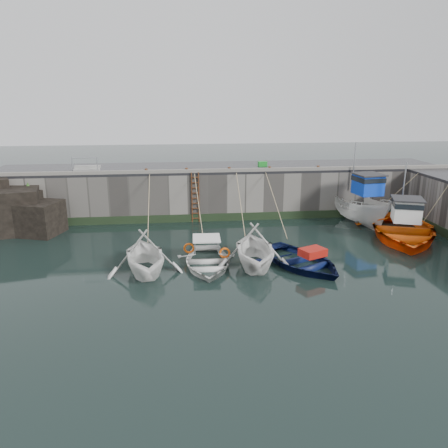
{
  "coord_description": "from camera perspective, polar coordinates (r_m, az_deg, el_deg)",
  "views": [
    {
      "loc": [
        -3.24,
        -17.04,
        7.61
      ],
      "look_at": [
        -0.72,
        5.09,
        1.2
      ],
      "focal_mm": 35.0,
      "sensor_mm": 36.0,
      "label": 1
    }
  ],
  "objects": [
    {
      "name": "kerb_back",
      "position": [
        27.72,
        0.31,
        7.03
      ],
      "size": [
        30.0,
        0.3,
        0.2
      ],
      "primitive_type": "cube",
      "color": "slate",
      "rests_on": "road_back"
    },
    {
      "name": "bollard_e",
      "position": [
        29.13,
        12.18,
        7.19
      ],
      "size": [
        0.18,
        0.18,
        0.28
      ],
      "primitive_type": "cylinder",
      "color": "#3F1E0F",
      "rests_on": "road_back"
    },
    {
      "name": "boat_near_white",
      "position": [
        20.37,
        -10.25,
        -6.15
      ],
      "size": [
        4.34,
        4.82,
        2.26
      ],
      "primitive_type": "imported",
      "rotation": [
        0.0,
        0.0,
        0.16
      ],
      "color": "white",
      "rests_on": "ground"
    },
    {
      "name": "algae_back",
      "position": [
        28.17,
        0.35,
        0.91
      ],
      "size": [
        30.0,
        0.08,
        0.5
      ],
      "primitive_type": "cube",
      "color": "black",
      "rests_on": "ground"
    },
    {
      "name": "rock_outcrop",
      "position": [
        28.6,
        -26.08,
        1.57
      ],
      "size": [
        5.85,
        4.24,
        3.41
      ],
      "color": "black",
      "rests_on": "ground"
    },
    {
      "name": "bollard_d",
      "position": [
        28.28,
        5.97,
        7.21
      ],
      "size": [
        0.18,
        0.18,
        0.28
      ],
      "primitive_type": "cylinder",
      "color": "#3F1E0F",
      "rests_on": "road_back"
    },
    {
      "name": "bollard_b",
      "position": [
        27.64,
        -4.91,
        7.03
      ],
      "size": [
        0.18,
        0.18,
        0.28
      ],
      "primitive_type": "cylinder",
      "color": "#3F1E0F",
      "rests_on": "road_back"
    },
    {
      "name": "boat_near_white_rope",
      "position": [
        25.4,
        -9.54,
        -1.61
      ],
      "size": [
        0.04,
        6.27,
        3.1
      ],
      "primitive_type": null,
      "color": "tan",
      "rests_on": "ground"
    },
    {
      "name": "ground",
      "position": [
        18.94,
        3.95,
        -7.67
      ],
      "size": [
        120.0,
        120.0,
        0.0
      ],
      "primitive_type": "plane",
      "color": "black",
      "rests_on": "ground"
    },
    {
      "name": "bollard_a",
      "position": [
        27.68,
        -10.12,
        6.85
      ],
      "size": [
        0.18,
        0.18,
        0.28
      ],
      "primitive_type": "cylinder",
      "color": "#3F1E0F",
      "rests_on": "road_back"
    },
    {
      "name": "boat_near_blue_rope",
      "position": [
        25.6,
        -3.1,
        -1.26
      ],
      "size": [
        0.04,
        5.88,
        3.1
      ],
      "primitive_type": null,
      "color": "tan",
      "rests_on": "ground"
    },
    {
      "name": "ladder",
      "position": [
        27.65,
        -3.76,
        3.45
      ],
      "size": [
        0.51,
        0.08,
        3.2
      ],
      "color": "#3F1E0F",
      "rests_on": "ground"
    },
    {
      "name": "road_back",
      "position": [
        30.06,
        -0.22,
        7.39
      ],
      "size": [
        30.0,
        5.0,
        0.16
      ],
      "primitive_type": "cube",
      "color": "black",
      "rests_on": "quay_back"
    },
    {
      "name": "bollard_c",
      "position": [
        27.84,
        0.7,
        7.15
      ],
      "size": [
        0.18,
        0.18,
        0.28
      ],
      "primitive_type": "cylinder",
      "color": "#3F1E0F",
      "rests_on": "road_back"
    },
    {
      "name": "quay_back",
      "position": [
        30.34,
        -0.22,
        4.44
      ],
      "size": [
        30.0,
        5.0,
        3.0
      ],
      "primitive_type": "cube",
      "color": "slate",
      "rests_on": "ground"
    },
    {
      "name": "boat_near_blacktrim_rope",
      "position": [
        25.69,
        1.83,
        -1.18
      ],
      "size": [
        0.04,
        6.12,
        3.1
      ],
      "primitive_type": null,
      "color": "tan",
      "rests_on": "ground"
    },
    {
      "name": "boat_far_orange",
      "position": [
        26.7,
        22.28,
        -0.66
      ],
      "size": [
        7.34,
        8.55,
        4.49
      ],
      "rotation": [
        0.0,
        0.0,
        -0.36
      ],
      "color": "#FE590D",
      "rests_on": "ground"
    },
    {
      "name": "boat_far_white",
      "position": [
        28.91,
        17.46,
        2.07
      ],
      "size": [
        2.96,
        6.2,
        5.3
      ],
      "rotation": [
        0.0,
        0.0,
        0.12
      ],
      "color": "silver",
      "rests_on": "ground"
    },
    {
      "name": "boat_near_navy",
      "position": [
        21.1,
        9.92,
        -5.33
      ],
      "size": [
        5.27,
        5.98,
        1.03
      ],
      "primitive_type": "imported",
      "rotation": [
        0.0,
        0.0,
        0.42
      ],
      "color": "#09123B",
      "rests_on": "ground"
    },
    {
      "name": "fish_crate",
      "position": [
        30.22,
        5.05,
        7.84
      ],
      "size": [
        0.61,
        0.4,
        0.32
      ],
      "primitive_type": "cube",
      "rotation": [
        0.0,
        0.0,
        0.06
      ],
      "color": "#198B25",
      "rests_on": "road_back"
    },
    {
      "name": "boat_near_blue",
      "position": [
        20.76,
        -2.23,
        -5.46
      ],
      "size": [
        3.39,
        4.61,
        0.93
      ],
      "primitive_type": "imported",
      "rotation": [
        0.0,
        0.0,
        -0.04
      ],
      "color": "silver",
      "rests_on": "ground"
    },
    {
      "name": "railing",
      "position": [
        29.13,
        -17.45,
        6.94
      ],
      "size": [
        1.6,
        1.05,
        1.0
      ],
      "color": "#A5A8AD",
      "rests_on": "road_back"
    },
    {
      "name": "boat_near_blacktrim",
      "position": [
        20.78,
        3.92,
        -5.46
      ],
      "size": [
        4.1,
        4.68,
        2.34
      ],
      "primitive_type": "imported",
      "rotation": [
        0.0,
        0.0,
        -0.06
      ],
      "color": "white",
      "rests_on": "ground"
    },
    {
      "name": "boat_near_navy_rope",
      "position": [
        26.0,
        6.66,
        -1.07
      ],
      "size": [
        0.04,
        6.29,
        3.1
      ],
      "primitive_type": null,
      "color": "tan",
      "rests_on": "ground"
    }
  ]
}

